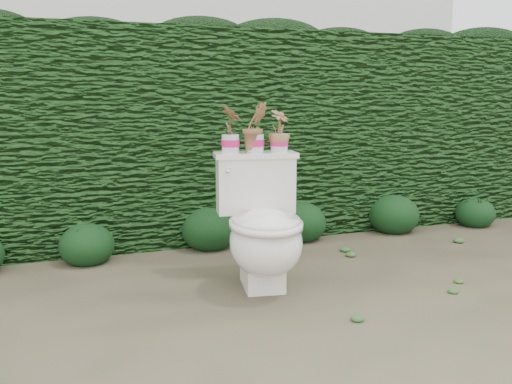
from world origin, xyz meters
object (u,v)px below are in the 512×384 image
object	(u,v)px
potted_plant_left	(230,130)
potted_plant_center	(255,129)
potted_plant_right	(279,132)
toilet	(263,229)

from	to	relation	value
potted_plant_left	potted_plant_center	world-z (taller)	potted_plant_center
potted_plant_center	potted_plant_right	xyz separation A→B (m)	(0.15, -0.02, -0.02)
potted_plant_left	potted_plant_right	world-z (taller)	potted_plant_left
potted_plant_left	potted_plant_right	size ratio (longest dim) A/B	1.15
potted_plant_left	potted_plant_right	xyz separation A→B (m)	(0.30, -0.05, -0.02)
potted_plant_right	potted_plant_center	bearing A→B (deg)	132.84
potted_plant_center	toilet	bearing A→B (deg)	-103.20
toilet	potted_plant_right	distance (m)	0.61
toilet	potted_plant_right	xyz separation A→B (m)	(0.18, 0.21, 0.54)
toilet	potted_plant_center	size ratio (longest dim) A/B	2.70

